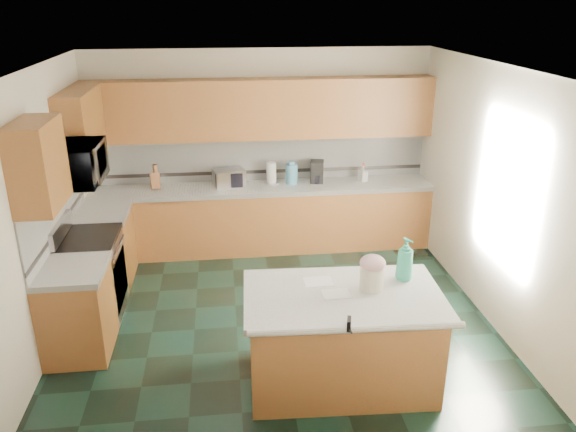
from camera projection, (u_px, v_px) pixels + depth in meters
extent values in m
plane|color=black|center=(278.00, 324.00, 6.09)|extent=(4.60, 4.60, 0.00)
plane|color=white|center=(276.00, 69.00, 5.10)|extent=(4.60, 4.60, 0.00)
cube|color=#F0E4CB|center=(260.00, 149.00, 7.74)|extent=(4.60, 0.04, 2.70)
cube|color=#F0E4CB|center=(315.00, 340.00, 3.45)|extent=(4.60, 0.04, 2.70)
cube|color=#F0E4CB|center=(35.00, 218.00, 5.34)|extent=(0.04, 4.60, 2.70)
cube|color=#F0E4CB|center=(498.00, 199.00, 5.85)|extent=(0.04, 4.60, 2.70)
cube|color=#523112|center=(263.00, 219.00, 7.78)|extent=(4.60, 0.60, 0.86)
cube|color=white|center=(263.00, 188.00, 7.61)|extent=(4.60, 0.64, 0.06)
cube|color=#523112|center=(261.00, 109.00, 7.35)|extent=(4.60, 0.33, 0.78)
cube|color=silver|center=(261.00, 158.00, 7.75)|extent=(4.60, 0.02, 0.63)
cube|color=black|center=(261.00, 171.00, 7.82)|extent=(4.60, 0.01, 0.05)
cube|color=#523112|center=(106.00, 248.00, 6.91)|extent=(0.60, 0.82, 0.86)
cube|color=white|center=(101.00, 213.00, 6.74)|extent=(0.64, 0.82, 0.06)
cube|color=#523112|center=(77.00, 313.00, 5.49)|extent=(0.60, 0.72, 0.86)
cube|color=white|center=(71.00, 271.00, 5.32)|extent=(0.64, 0.72, 0.06)
cube|color=silver|center=(56.00, 209.00, 5.90)|extent=(0.02, 2.30, 0.63)
cube|color=black|center=(59.00, 226.00, 5.97)|extent=(0.01, 2.30, 0.05)
cube|color=#523112|center=(80.00, 125.00, 6.46)|extent=(0.33, 1.09, 0.78)
cube|color=#523112|center=(38.00, 165.00, 4.93)|extent=(0.33, 0.72, 0.78)
cube|color=#B7B7BC|center=(93.00, 277.00, 6.17)|extent=(0.60, 0.76, 0.88)
cube|color=black|center=(120.00, 279.00, 6.22)|extent=(0.02, 0.68, 0.55)
cube|color=black|center=(87.00, 239.00, 6.00)|extent=(0.62, 0.78, 0.04)
cylinder|color=#B7B7BC|center=(119.00, 247.00, 6.08)|extent=(0.02, 0.66, 0.02)
cube|color=#B7B7BC|center=(60.00, 229.00, 5.93)|extent=(0.06, 0.76, 0.18)
imported|color=#B7B7BC|center=(77.00, 164.00, 5.70)|extent=(0.50, 0.73, 0.41)
cube|color=#523112|center=(341.00, 342.00, 5.04)|extent=(1.67, 1.00, 0.86)
cube|color=white|center=(343.00, 297.00, 4.87)|extent=(1.77, 1.11, 0.06)
cylinder|color=white|center=(357.00, 329.00, 4.39)|extent=(1.73, 0.14, 0.06)
cylinder|color=#EEE4CB|center=(372.00, 278.00, 4.90)|extent=(0.27, 0.27, 0.22)
ellipsoid|color=#CB979E|center=(373.00, 263.00, 4.85)|extent=(0.23, 0.23, 0.14)
cylinder|color=tan|center=(373.00, 258.00, 4.83)|extent=(0.07, 0.03, 0.03)
sphere|color=tan|center=(369.00, 258.00, 4.83)|extent=(0.04, 0.04, 0.04)
sphere|color=tan|center=(377.00, 258.00, 4.84)|extent=(0.04, 0.04, 0.04)
imported|color=#298C73|center=(405.00, 259.00, 5.03)|extent=(0.21, 0.21, 0.40)
cube|color=white|center=(336.00, 294.00, 4.85)|extent=(0.25, 0.19, 0.00)
cube|color=white|center=(318.00, 281.00, 5.06)|extent=(0.26, 0.20, 0.00)
cube|color=black|center=(349.00, 324.00, 4.39)|extent=(0.06, 0.11, 0.09)
cylinder|color=black|center=(351.00, 330.00, 4.34)|extent=(0.02, 0.07, 0.02)
cube|color=#472814|center=(155.00, 181.00, 7.45)|extent=(0.15, 0.19, 0.24)
cylinder|color=black|center=(156.00, 183.00, 7.50)|extent=(0.11, 0.11, 0.13)
cylinder|color=#472814|center=(155.00, 172.00, 7.44)|extent=(0.06, 0.06, 0.19)
cube|color=#B7B7BC|center=(229.00, 178.00, 7.56)|extent=(0.45, 0.36, 0.23)
cube|color=black|center=(229.00, 181.00, 7.44)|extent=(0.36, 0.01, 0.19)
cylinder|color=white|center=(271.00, 173.00, 7.66)|extent=(0.13, 0.13, 0.30)
cylinder|color=#B7B7BC|center=(271.00, 183.00, 7.71)|extent=(0.20, 0.20, 0.01)
cylinder|color=#5299BC|center=(292.00, 174.00, 7.65)|extent=(0.17, 0.17, 0.27)
cylinder|color=#5299BC|center=(292.00, 163.00, 7.60)|extent=(0.08, 0.08, 0.04)
cube|color=black|center=(317.00, 172.00, 7.71)|extent=(0.22, 0.23, 0.30)
cylinder|color=black|center=(317.00, 179.00, 7.70)|extent=(0.13, 0.13, 0.13)
imported|color=white|center=(363.00, 173.00, 7.76)|extent=(0.14, 0.14, 0.22)
cylinder|color=red|center=(363.00, 164.00, 7.72)|extent=(0.02, 0.02, 0.03)
cube|color=white|center=(507.00, 191.00, 5.61)|extent=(0.02, 1.40, 1.10)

